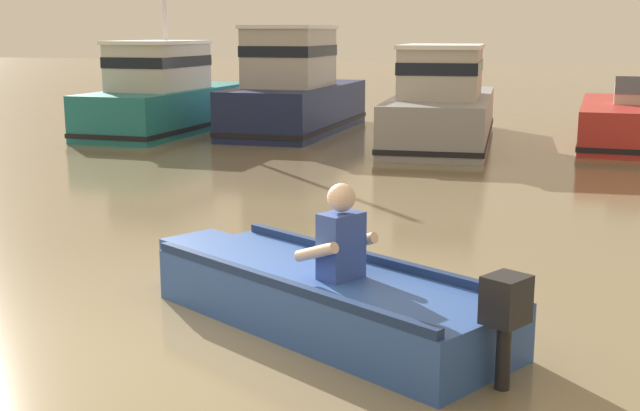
% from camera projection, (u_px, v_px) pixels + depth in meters
% --- Properties ---
extents(ground_plane, '(120.00, 120.00, 0.00)m').
position_uv_depth(ground_plane, '(110.00, 351.00, 6.14)').
color(ground_plane, '#7A6B4C').
extents(rowboat_with_person, '(3.47, 2.44, 1.19)m').
position_uv_depth(rowboat_with_person, '(321.00, 295.00, 6.65)').
color(rowboat_with_person, '#2D519E').
rests_on(rowboat_with_person, ground).
extents(moored_boat_teal, '(1.96, 5.86, 5.00)m').
position_uv_depth(moored_boat_teal, '(168.00, 97.00, 19.55)').
color(moored_boat_teal, '#1E727A').
rests_on(moored_boat_teal, ground).
extents(moored_boat_navy, '(2.12, 5.39, 2.46)m').
position_uv_depth(moored_boat_navy, '(295.00, 93.00, 19.34)').
color(moored_boat_navy, '#19234C').
rests_on(moored_boat_navy, ground).
extents(moored_boat_grey, '(2.50, 6.36, 2.07)m').
position_uv_depth(moored_boat_grey, '(442.00, 106.00, 17.48)').
color(moored_boat_grey, gray).
rests_on(moored_boat_grey, ground).
extents(moored_boat_red, '(2.08, 5.23, 1.44)m').
position_uv_depth(moored_boat_red, '(629.00, 124.00, 17.54)').
color(moored_boat_red, '#B72D28').
rests_on(moored_boat_red, ground).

